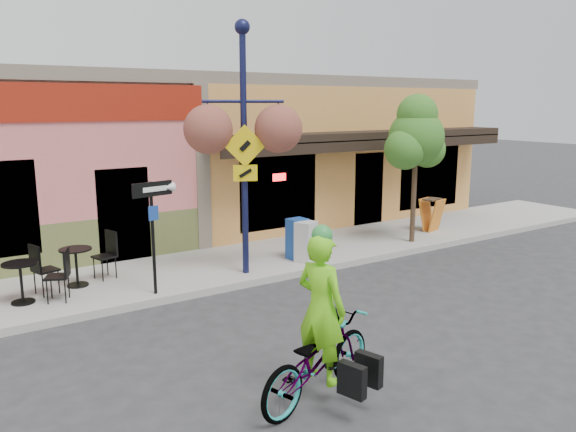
# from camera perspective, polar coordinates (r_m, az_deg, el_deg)

# --- Properties ---
(ground) EXTENTS (90.00, 90.00, 0.00)m
(ground) POSITION_cam_1_polar(r_m,az_deg,el_deg) (12.01, 2.96, -6.75)
(ground) COLOR #2D2D30
(ground) RESTS_ON ground
(sidewalk) EXTENTS (24.00, 3.00, 0.15)m
(sidewalk) POSITION_cam_1_polar(r_m,az_deg,el_deg) (13.58, -2.04, -4.26)
(sidewalk) COLOR #9E9B93
(sidewalk) RESTS_ON ground
(curb) EXTENTS (24.00, 0.12, 0.15)m
(curb) POSITION_cam_1_polar(r_m,az_deg,el_deg) (12.41, 1.46, -5.77)
(curb) COLOR #A8A59E
(curb) RESTS_ON ground
(building) EXTENTS (18.20, 8.20, 4.50)m
(building) POSITION_cam_1_polar(r_m,az_deg,el_deg) (18.07, -11.24, 6.44)
(building) COLOR #DC6E6C
(building) RESTS_ON ground
(bicycle) EXTENTS (2.22, 1.28, 1.10)m
(bicycle) POSITION_cam_1_polar(r_m,az_deg,el_deg) (7.34, 3.00, -14.27)
(bicycle) COLOR maroon
(bicycle) RESTS_ON ground
(cyclist_rider) EXTENTS (0.64, 0.80, 1.93)m
(cyclist_rider) POSITION_cam_1_polar(r_m,az_deg,el_deg) (7.20, 3.36, -11.22)
(cyclist_rider) COLOR #6DDA17
(cyclist_rider) RESTS_ON ground
(lamp_post) EXTENTS (1.80, 1.23, 5.24)m
(lamp_post) POSITION_cam_1_polar(r_m,az_deg,el_deg) (11.70, -4.48, 6.62)
(lamp_post) COLOR #13163D
(lamp_post) RESTS_ON sidewalk
(one_way_sign) EXTENTS (0.85, 0.34, 2.16)m
(one_way_sign) POSITION_cam_1_polar(r_m,az_deg,el_deg) (10.86, -13.55, -2.25)
(one_way_sign) COLOR black
(one_way_sign) RESTS_ON sidewalk
(cafe_set_left) EXTENTS (1.85, 1.42, 0.99)m
(cafe_set_left) POSITION_cam_1_polar(r_m,az_deg,el_deg) (11.30, -25.51, -5.60)
(cafe_set_left) COLOR black
(cafe_set_left) RESTS_ON sidewalk
(cafe_set_right) EXTENTS (1.84, 1.28, 1.00)m
(cafe_set_right) POSITION_cam_1_polar(r_m,az_deg,el_deg) (11.92, -20.72, -4.35)
(cafe_set_right) COLOR black
(cafe_set_right) RESTS_ON sidewalk
(newspaper_box_blue) EXTENTS (0.46, 0.42, 0.95)m
(newspaper_box_blue) POSITION_cam_1_polar(r_m,az_deg,el_deg) (13.12, 0.96, -2.32)
(newspaper_box_blue) COLOR #194396
(newspaper_box_blue) RESTS_ON sidewalk
(newspaper_box_grey) EXTENTS (0.56, 0.54, 0.93)m
(newspaper_box_grey) POSITION_cam_1_polar(r_m,az_deg,el_deg) (12.89, 1.84, -2.62)
(newspaper_box_grey) COLOR silver
(newspaper_box_grey) RESTS_ON sidewalk
(street_tree) EXTENTS (1.91, 1.91, 3.87)m
(street_tree) POSITION_cam_1_polar(r_m,az_deg,el_deg) (14.88, 12.77, 4.74)
(street_tree) COLOR #3D7A26
(street_tree) RESTS_ON sidewalk
(sandwich_board) EXTENTS (0.65, 0.54, 0.94)m
(sandwich_board) POSITION_cam_1_polar(r_m,az_deg,el_deg) (16.42, 14.90, 0.06)
(sandwich_board) COLOR orange
(sandwich_board) RESTS_ON sidewalk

